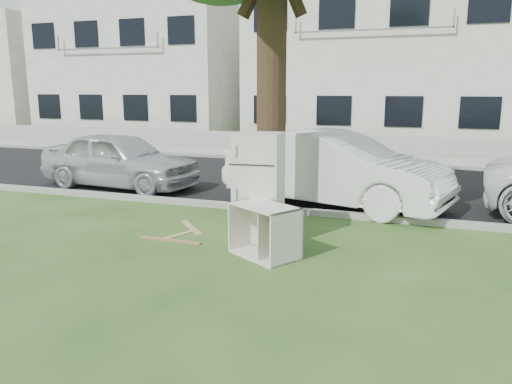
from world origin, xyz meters
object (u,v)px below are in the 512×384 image
(cabinet, at_px, (265,231))
(car_left, at_px, (120,160))
(car_center, at_px, (334,169))
(fridge, at_px, (259,188))

(cabinet, xyz_separation_m, car_left, (-5.17, 3.88, 0.32))
(car_center, bearing_deg, cabinet, -169.89)
(fridge, distance_m, car_center, 3.05)
(cabinet, height_order, car_center, car_center)
(fridge, height_order, car_left, fridge)
(car_left, bearing_deg, fridge, -117.84)
(cabinet, bearing_deg, car_left, 175.04)
(car_left, bearing_deg, car_center, -86.69)
(fridge, relative_size, car_left, 0.43)
(cabinet, relative_size, car_left, 0.24)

